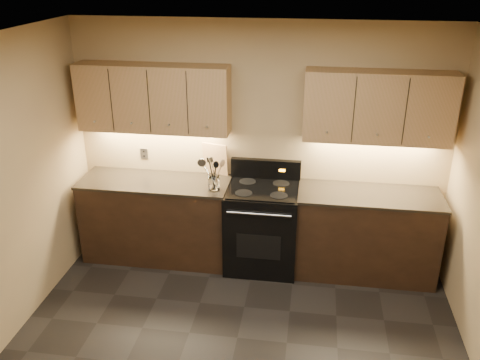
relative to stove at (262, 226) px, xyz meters
The scene contains 15 objects.
ceiling 2.71m from the stove, 92.72° to the right, with size 4.00×4.00×0.00m, color silver.
wall_back 0.88m from the stove, 104.10° to the left, with size 4.00×0.04×2.60m, color tan.
counter_left 1.18m from the stove, behind, with size 1.62×0.62×0.93m.
counter_right 1.10m from the stove, ahead, with size 1.46×0.62×0.93m.
stove is the anchor object (origin of this frame).
upper_cab_left 1.78m from the stove, behind, with size 1.60×0.30×0.70m, color tan.
upper_cab_right 1.73m from the stove, ahead, with size 1.44×0.30×0.70m, color tan.
outlet_plate 1.55m from the stove, 167.24° to the left, with size 0.09×0.01×0.12m, color #B2B5BA.
utensil_crock 0.73m from the stove, 168.39° to the right, with size 0.16×0.16×0.15m.
cutting_board 0.89m from the stove, 152.72° to the left, with size 0.29×0.02×0.37m, color tan.
wooden_spoon 0.82m from the stove, 167.74° to the right, with size 0.06×0.06×0.32m, color tan, non-canonical shape.
black_spoon 0.82m from the stove, behind, with size 0.06×0.06×0.33m, color black, non-canonical shape.
black_turner 0.81m from the stove, 165.31° to the right, with size 0.08×0.08×0.34m, color black, non-canonical shape.
steel_spatula 0.80m from the stove, 168.18° to the right, with size 0.08×0.08×0.35m, color silver, non-canonical shape.
steel_skimmer 0.80m from the stove, 166.46° to the right, with size 0.09×0.09×0.35m, color silver, non-canonical shape.
Camera 1 is at (0.56, -3.13, 3.14)m, focal length 38.00 mm.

